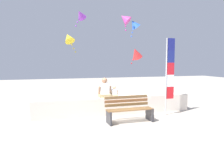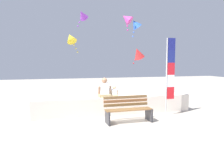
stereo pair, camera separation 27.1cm
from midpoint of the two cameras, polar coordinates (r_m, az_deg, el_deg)
The scene contains 11 objects.
ground_plane at distance 7.66m, azimuth 3.98°, elevation -10.46°, with size 40.00×40.00×0.00m, color #B4AA9B.
seawall_ledge at distance 8.56m, azimuth 1.67°, elevation -6.34°, with size 6.30×0.62×0.70m, color silver.
park_bench at distance 7.49m, azimuth 5.32°, elevation -7.54°, with size 1.64×0.64×0.88m.
person_adult at distance 8.32m, azimuth -1.09°, elevation -2.15°, with size 0.50×0.37×0.76m.
person_child at distance 8.43m, azimuth 1.48°, elevation -2.93°, with size 0.28×0.21×0.43m.
flag_banner at distance 8.48m, azimuth 15.88°, elevation 2.42°, with size 0.36×0.05×2.97m.
kite_purple at distance 11.39m, azimuth -7.18°, elevation 17.18°, with size 0.75×0.76×0.89m.
kite_blue at distance 10.33m, azimuth 7.00°, elevation 14.95°, with size 0.60×0.57×0.87m.
kite_yellow at distance 11.60m, azimuth -10.26°, elevation 11.33°, with size 0.79×0.86×1.11m.
kite_red at distance 11.50m, azimuth 7.63°, elevation 7.49°, with size 0.92×0.84×0.95m.
kite_magenta at distance 11.30m, azimuth 4.61°, elevation 16.39°, with size 0.84×0.79×0.92m.
Camera 2 is at (-2.26, -7.01, 2.07)m, focal length 34.34 mm.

